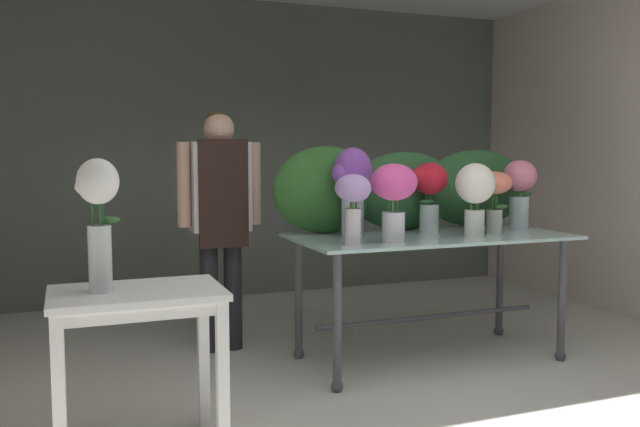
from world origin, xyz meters
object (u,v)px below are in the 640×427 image
at_px(side_table_white, 137,315).
at_px(vase_ivory_stock, 475,191).
at_px(vase_rosy_snapdragons, 520,188).
at_px(display_table_glass, 430,255).
at_px(vase_lilac_peonies, 353,199).
at_px(vase_crimson_tulips, 429,189).
at_px(vase_coral_carnations, 495,193).
at_px(vase_fuchsia_roses, 394,192).
at_px(vase_white_roses_tall, 99,214).
at_px(florist, 220,206).
at_px(vase_violet_lilies, 352,184).

xyz_separation_m(side_table_white, vase_ivory_stock, (2.07, 0.53, 0.46)).
bearing_deg(vase_rosy_snapdragons, side_table_white, -163.64).
height_order(display_table_glass, side_table_white, display_table_glass).
bearing_deg(vase_lilac_peonies, vase_rosy_snapdragons, 12.61).
bearing_deg(vase_crimson_tulips, vase_coral_carnations, -20.28).
distance_m(vase_fuchsia_roses, vase_white_roses_tall, 1.72).
bearing_deg(vase_crimson_tulips, vase_ivory_stock, -58.49).
relative_size(side_table_white, vase_white_roses_tall, 1.31).
height_order(vase_lilac_peonies, vase_ivory_stock, vase_ivory_stock).
distance_m(florist, vase_crimson_tulips, 1.37).
bearing_deg(vase_rosy_snapdragons, vase_fuchsia_roses, -166.60).
relative_size(display_table_glass, side_table_white, 2.37).
relative_size(vase_violet_lilies, vase_ivory_stock, 1.21).
relative_size(florist, vase_lilac_peonies, 3.99).
xyz_separation_m(vase_ivory_stock, vase_white_roses_tall, (-2.22, -0.53, -0.02)).
xyz_separation_m(display_table_glass, vase_lilac_peonies, (-0.66, -0.27, 0.39)).
height_order(florist, vase_rosy_snapdragons, florist).
relative_size(display_table_glass, vase_ivory_stock, 3.86).
relative_size(vase_fuchsia_roses, vase_crimson_tulips, 1.00).
relative_size(display_table_glass, vase_coral_carnations, 4.40).
xyz_separation_m(vase_lilac_peonies, vase_crimson_tulips, (0.69, 0.35, 0.03)).
xyz_separation_m(side_table_white, vase_lilac_peonies, (1.22, 0.45, 0.44)).
distance_m(display_table_glass, vase_violet_lilies, 0.69).
bearing_deg(vase_rosy_snapdragons, vase_violet_lilies, 177.48).
relative_size(florist, vase_white_roses_tall, 2.82).
bearing_deg(side_table_white, vase_fuchsia_roses, 18.46).
distance_m(vase_rosy_snapdragons, vase_crimson_tulips, 0.68).
relative_size(side_table_white, vase_fuchsia_roses, 1.62).
bearing_deg(vase_crimson_tulips, vase_fuchsia_roses, -143.84).
height_order(vase_ivory_stock, vase_crimson_tulips, same).
bearing_deg(side_table_white, vase_violet_lilies, 30.64).
distance_m(florist, vase_ivory_stock, 1.64).
distance_m(vase_fuchsia_roses, vase_lilac_peonies, 0.28).
bearing_deg(florist, vase_violet_lilies, -40.39).
bearing_deg(vase_violet_lilies, vase_lilac_peonies, -112.78).
xyz_separation_m(vase_rosy_snapdragons, vase_white_roses_tall, (-2.73, -0.76, -0.01)).
distance_m(vase_ivory_stock, vase_white_roses_tall, 2.28).
bearing_deg(vase_fuchsia_roses, vase_coral_carnations, 10.70).
distance_m(vase_ivory_stock, vase_coral_carnations, 0.27).
relative_size(florist, vase_violet_lilies, 2.90).
bearing_deg(vase_white_roses_tall, vase_violet_lilies, 28.13).
xyz_separation_m(display_table_glass, vase_coral_carnations, (0.43, -0.07, 0.40)).
distance_m(florist, vase_coral_carnations, 1.79).
xyz_separation_m(florist, vase_coral_carnations, (1.63, -0.75, 0.10)).
xyz_separation_m(vase_rosy_snapdragons, vase_coral_carnations, (-0.28, -0.11, -0.02)).
bearing_deg(vase_white_roses_tall, vase_coral_carnations, 14.89).
bearing_deg(vase_violet_lilies, vase_white_roses_tall, -151.87).
bearing_deg(florist, vase_ivory_stock, -31.90).
xyz_separation_m(vase_violet_lilies, vase_rosy_snapdragons, (1.21, -0.05, -0.05)).
bearing_deg(side_table_white, display_table_glass, 21.01).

